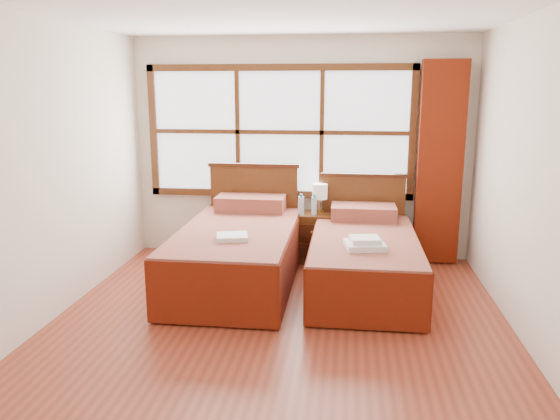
# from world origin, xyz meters

# --- Properties ---
(floor) EXTENTS (4.50, 4.50, 0.00)m
(floor) POSITION_xyz_m (0.00, 0.00, 0.00)
(floor) COLOR brown
(floor) RESTS_ON ground
(ceiling) EXTENTS (4.50, 4.50, 0.00)m
(ceiling) POSITION_xyz_m (0.00, 0.00, 2.60)
(ceiling) COLOR white
(ceiling) RESTS_ON wall_back
(wall_back) EXTENTS (4.00, 0.00, 4.00)m
(wall_back) POSITION_xyz_m (0.00, 2.25, 1.30)
(wall_back) COLOR silver
(wall_back) RESTS_ON floor
(wall_left) EXTENTS (0.00, 4.50, 4.50)m
(wall_left) POSITION_xyz_m (-2.00, 0.00, 1.30)
(wall_left) COLOR silver
(wall_left) RESTS_ON floor
(wall_right) EXTENTS (0.00, 4.50, 4.50)m
(wall_right) POSITION_xyz_m (2.00, 0.00, 1.30)
(wall_right) COLOR silver
(wall_right) RESTS_ON floor
(window) EXTENTS (3.16, 0.06, 1.56)m
(window) POSITION_xyz_m (-0.25, 2.21, 1.50)
(window) COLOR white
(window) RESTS_ON wall_back
(curtain) EXTENTS (0.50, 0.16, 2.30)m
(curtain) POSITION_xyz_m (1.60, 2.11, 1.17)
(curtain) COLOR maroon
(curtain) RESTS_ON wall_back
(bed_left) EXTENTS (1.16, 2.25, 1.13)m
(bed_left) POSITION_xyz_m (-0.55, 1.20, 0.34)
(bed_left) COLOR #3C1A0C
(bed_left) RESTS_ON floor
(bed_right) EXTENTS (1.07, 2.09, 1.04)m
(bed_right) POSITION_xyz_m (0.75, 1.20, 0.32)
(bed_right) COLOR #3C1A0C
(bed_right) RESTS_ON floor
(nightstand) EXTENTS (0.43, 0.43, 0.58)m
(nightstand) POSITION_xyz_m (0.18, 1.99, 0.29)
(nightstand) COLOR #4E2911
(nightstand) RESTS_ON floor
(towels_left) EXTENTS (0.34, 0.31, 0.05)m
(towels_left) POSITION_xyz_m (-0.51, 0.68, 0.63)
(towels_left) COLOR white
(towels_left) RESTS_ON bed_left
(towels_right) EXTENTS (0.40, 0.37, 0.11)m
(towels_right) POSITION_xyz_m (0.74, 0.71, 0.60)
(towels_right) COLOR white
(towels_right) RESTS_ON bed_right
(lamp) EXTENTS (0.18, 0.18, 0.34)m
(lamp) POSITION_xyz_m (0.25, 2.04, 0.82)
(lamp) COLOR #C48D3E
(lamp) RESTS_ON nightstand
(bottle_near) EXTENTS (0.07, 0.07, 0.25)m
(bottle_near) POSITION_xyz_m (0.04, 1.88, 0.69)
(bottle_near) COLOR silver
(bottle_near) RESTS_ON nightstand
(bottle_far) EXTENTS (0.06, 0.06, 0.24)m
(bottle_far) POSITION_xyz_m (0.19, 1.93, 0.68)
(bottle_far) COLOR silver
(bottle_far) RESTS_ON nightstand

